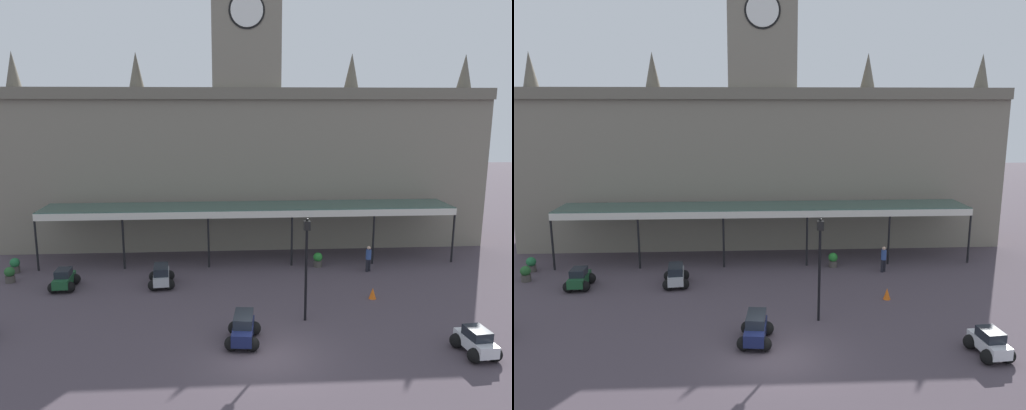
# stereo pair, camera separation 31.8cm
# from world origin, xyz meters

# --- Properties ---
(ground_plane) EXTENTS (140.00, 140.00, 0.00)m
(ground_plane) POSITION_xyz_m (0.00, 0.00, 0.00)
(ground_plane) COLOR #4A3F48
(station_building) EXTENTS (35.37, 5.74, 20.86)m
(station_building) POSITION_xyz_m (0.00, 18.30, 6.84)
(station_building) COLOR gray
(station_building) RESTS_ON ground
(entrance_canopy) EXTENTS (27.51, 3.26, 3.82)m
(entrance_canopy) POSITION_xyz_m (-0.00, 13.24, 3.67)
(entrance_canopy) COLOR #38564C
(entrance_canopy) RESTS_ON ground
(car_silver_estate) EXTENTS (1.69, 2.33, 1.27)m
(car_silver_estate) POSITION_xyz_m (-5.44, 8.72, 0.56)
(car_silver_estate) COLOR #B2B5BA
(car_silver_estate) RESTS_ON ground
(car_navy_estate) EXTENTS (1.71, 2.34, 1.27)m
(car_navy_estate) POSITION_xyz_m (-0.91, 1.32, 0.56)
(car_navy_estate) COLOR #19214C
(car_navy_estate) RESTS_ON ground
(car_white_sedan) EXTENTS (1.64, 2.12, 1.19)m
(car_white_sedan) POSITION_xyz_m (8.94, -0.45, 0.50)
(car_white_sedan) COLOR silver
(car_white_sedan) RESTS_ON ground
(car_green_sedan) EXTENTS (1.59, 2.09, 1.19)m
(car_green_sedan) POSITION_xyz_m (-11.00, 8.60, 0.50)
(car_green_sedan) COLOR #1E512D
(car_green_sedan) RESTS_ON ground
(pedestrian_near_entrance) EXTENTS (0.35, 0.34, 1.67)m
(pedestrian_near_entrance) POSITION_xyz_m (7.46, 10.43, 0.91)
(pedestrian_near_entrance) COLOR black
(pedestrian_near_entrance) RESTS_ON ground
(victorian_lamppost) EXTENTS (0.30, 0.30, 5.18)m
(victorian_lamppost) POSITION_xyz_m (2.24, 3.43, 3.20)
(victorian_lamppost) COLOR black
(victorian_lamppost) RESTS_ON ground
(traffic_cone) EXTENTS (0.40, 0.40, 0.62)m
(traffic_cone) POSITION_xyz_m (6.40, 5.93, 0.31)
(traffic_cone) COLOR orange
(traffic_cone) RESTS_ON ground
(planter_forecourt_centre) EXTENTS (0.60, 0.60, 0.96)m
(planter_forecourt_centre) POSITION_xyz_m (-14.60, 9.88, 0.49)
(planter_forecourt_centre) COLOR #47423D
(planter_forecourt_centre) RESTS_ON ground
(planter_near_kerb) EXTENTS (0.60, 0.60, 0.96)m
(planter_near_kerb) POSITION_xyz_m (4.43, 11.58, 0.49)
(planter_near_kerb) COLOR #47423D
(planter_near_kerb) RESTS_ON ground
(planter_by_canopy) EXTENTS (0.60, 0.60, 0.96)m
(planter_by_canopy) POSITION_xyz_m (-15.01, 11.68, 0.49)
(planter_by_canopy) COLOR #47423D
(planter_by_canopy) RESTS_ON ground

